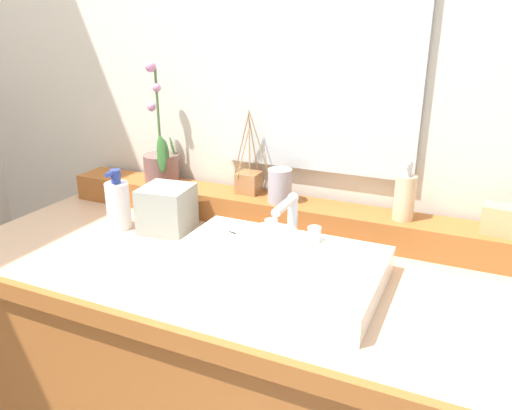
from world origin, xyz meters
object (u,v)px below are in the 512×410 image
object	(u,v)px
reed_diffuser	(249,181)
lotion_bottle	(118,204)
tumbler_cup	(281,186)
tissue_box	(167,209)
trinket_box	(499,220)
soap_dispenser	(405,196)
potted_plant	(161,161)
sink_basin	(272,271)
soap_bar	(239,228)

from	to	relation	value
reed_diffuser	lotion_bottle	distance (m)	0.37
tumbler_cup	tissue_box	distance (m)	0.32
tumbler_cup	tissue_box	xyz separation A→B (m)	(-0.28, -0.14, -0.06)
trinket_box	soap_dispenser	bearing A→B (deg)	-172.80
potted_plant	tissue_box	distance (m)	0.23
potted_plant	soap_dispenser	xyz separation A→B (m)	(0.74, -0.02, -0.00)
reed_diffuser	tumbler_cup	bearing A→B (deg)	-19.22
potted_plant	soap_dispenser	distance (m)	0.74
reed_diffuser	trinket_box	bearing A→B (deg)	-2.50
sink_basin	reed_diffuser	world-z (taller)	reed_diffuser
tumbler_cup	reed_diffuser	size ratio (longest dim) A/B	0.39
trinket_box	tissue_box	world-z (taller)	trinket_box
soap_bar	potted_plant	bearing A→B (deg)	148.94
sink_basin	trinket_box	size ratio (longest dim) A/B	6.38
sink_basin	soap_dispenser	bearing A→B (deg)	53.70
potted_plant	lotion_bottle	distance (m)	0.23
tissue_box	tumbler_cup	bearing A→B (deg)	26.14
potted_plant	trinket_box	distance (m)	0.96
tumbler_cup	reed_diffuser	bearing A→B (deg)	160.78
sink_basin	lotion_bottle	size ratio (longest dim) A/B	2.78
soap_bar	potted_plant	distance (m)	0.45
sink_basin	soap_bar	bearing A→B (deg)	142.59
potted_plant	soap_dispenser	world-z (taller)	potted_plant
sink_basin	tumbler_cup	world-z (taller)	sink_basin
tissue_box	soap_dispenser	bearing A→B (deg)	13.78
soap_dispenser	lotion_bottle	world-z (taller)	soap_dispenser
reed_diffuser	lotion_bottle	xyz separation A→B (m)	(-0.30, -0.22, -0.04)
tissue_box	reed_diffuser	bearing A→B (deg)	47.07
soap_bar	soap_dispenser	distance (m)	0.42
trinket_box	soap_bar	bearing A→B (deg)	-152.89
lotion_bottle	tissue_box	size ratio (longest dim) A/B	1.31
sink_basin	tissue_box	xyz separation A→B (m)	(-0.38, 0.16, 0.03)
soap_dispenser	lotion_bottle	bearing A→B (deg)	-165.52
potted_plant	lotion_bottle	size ratio (longest dim) A/B	2.13
potted_plant	lotion_bottle	world-z (taller)	potted_plant
lotion_bottle	tissue_box	bearing A→B (deg)	17.61
soap_bar	reed_diffuser	size ratio (longest dim) A/B	0.29
reed_diffuser	trinket_box	size ratio (longest dim) A/B	3.24
potted_plant	tissue_box	bearing A→B (deg)	-52.43
potted_plant	tumbler_cup	world-z (taller)	potted_plant
sink_basin	soap_dispenser	xyz separation A→B (m)	(0.23, 0.31, 0.11)
tumbler_cup	soap_dispenser	bearing A→B (deg)	1.92
tumbler_cup	lotion_bottle	size ratio (longest dim) A/B	0.55
potted_plant	lotion_bottle	bearing A→B (deg)	-90.44
soap_dispenser	tumbler_cup	bearing A→B (deg)	-178.08
sink_basin	tissue_box	distance (m)	0.41
potted_plant	reed_diffuser	size ratio (longest dim) A/B	1.51
sink_basin	soap_dispenser	size ratio (longest dim) A/B	3.09
soap_bar	lotion_bottle	xyz separation A→B (m)	(-0.39, 0.02, -0.00)
trinket_box	sink_basin	bearing A→B (deg)	-138.17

